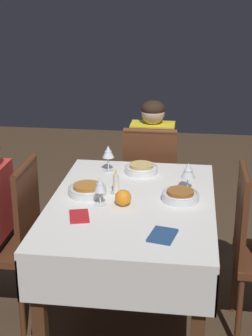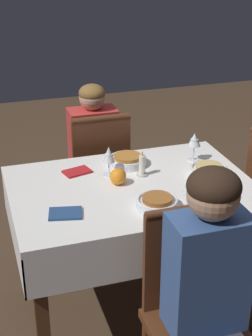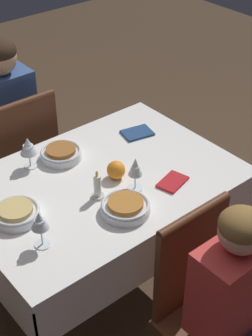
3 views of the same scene
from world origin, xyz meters
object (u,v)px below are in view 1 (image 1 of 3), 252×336
(wine_glass_south, at_px, (188,171))
(candle_centerpiece, at_px, (116,185))
(chair_north, at_px, (10,235))
(person_child_yellow, at_px, (153,166))
(napkin_red_folded, at_px, (163,235))
(orange_fruit, at_px, (123,198))
(wine_glass_north, at_px, (100,185))
(bowl_north, at_px, (87,190))
(bowl_east, at_px, (141,168))
(chair_east, at_px, (151,184))
(bowl_south, at_px, (180,195))
(dining_table, at_px, (132,219))
(napkin_spare_side, at_px, (79,216))
(wine_glass_east, at_px, (108,153))

(wine_glass_south, distance_m, candle_centerpiece, 0.40)
(chair_north, height_order, person_child_yellow, person_child_yellow)
(person_child_yellow, xyz_separation_m, napkin_red_folded, (-1.40, -0.16, 0.18))
(orange_fruit, bearing_deg, person_child_yellow, -3.43)
(wine_glass_north, bearing_deg, napkin_red_folded, -131.79)
(chair_north, distance_m, bowl_north, 0.51)
(wine_glass_south, height_order, bowl_east, wine_glass_south)
(wine_glass_north, bearing_deg, chair_east, -10.88)
(chair_north, xyz_separation_m, bowl_north, (0.06, -0.43, 0.27))
(chair_east, height_order, bowl_south, chair_east)
(orange_fruit, bearing_deg, bowl_south, -70.03)
(person_child_yellow, distance_m, orange_fruit, 1.10)
(dining_table, bearing_deg, wine_glass_north, 117.01)
(candle_centerpiece, xyz_separation_m, napkin_red_folded, (-0.46, -0.28, -0.04))
(chair_north, bearing_deg, chair_east, 141.00)
(bowl_north, bearing_deg, bowl_south, -91.66)
(orange_fruit, bearing_deg, chair_north, 84.98)
(person_child_yellow, bearing_deg, napkin_spare_side, 78.41)
(wine_glass_east, bearing_deg, chair_east, -26.74)
(orange_fruit, bearing_deg, napkin_red_folded, -144.95)
(bowl_north, distance_m, wine_glass_north, 0.18)
(bowl_south, xyz_separation_m, candle_centerpiece, (0.04, 0.34, 0.02))
(bowl_south, relative_size, wine_glass_east, 1.21)
(napkin_spare_side, bearing_deg, wine_glass_south, -50.65)
(bowl_south, bearing_deg, chair_east, 15.13)
(dining_table, height_order, bowl_north, bowl_north)
(wine_glass_south, xyz_separation_m, orange_fruit, (-0.25, 0.32, -0.07))
(bowl_south, height_order, wine_glass_east, wine_glass_east)
(chair_north, relative_size, chair_east, 1.00)
(chair_north, bearing_deg, person_child_yellow, 145.64)
(bowl_south, distance_m, bowl_east, 0.45)
(bowl_east, height_order, candle_centerpiece, candle_centerpiece)
(chair_north, bearing_deg, napkin_spare_side, 63.28)
(dining_table, distance_m, candle_centerpiece, 0.20)
(wine_glass_north, bearing_deg, dining_table, -62.99)
(wine_glass_east, relative_size, candle_centerpiece, 1.17)
(chair_east, distance_m, person_child_yellow, 0.18)
(wine_glass_south, bearing_deg, chair_north, 101.57)
(napkin_spare_side, bearing_deg, bowl_east, -19.80)
(dining_table, distance_m, napkin_spare_side, 0.35)
(chair_north, xyz_separation_m, wine_glass_south, (0.20, -0.96, 0.35))
(candle_centerpiece, height_order, napkin_red_folded, candle_centerpiece)
(dining_table, distance_m, chair_north, 0.69)
(person_child_yellow, xyz_separation_m, wine_glass_east, (-0.60, 0.22, 0.29))
(bowl_south, relative_size, candle_centerpiece, 1.41)
(wine_glass_north, xyz_separation_m, orange_fruit, (0.01, -0.12, -0.07))
(bowl_east, height_order, napkin_spare_side, bowl_east)
(bowl_east, bearing_deg, wine_glass_south, -129.89)
(chair_north, bearing_deg, bowl_north, 98.32)
(orange_fruit, bearing_deg, bowl_north, 60.57)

